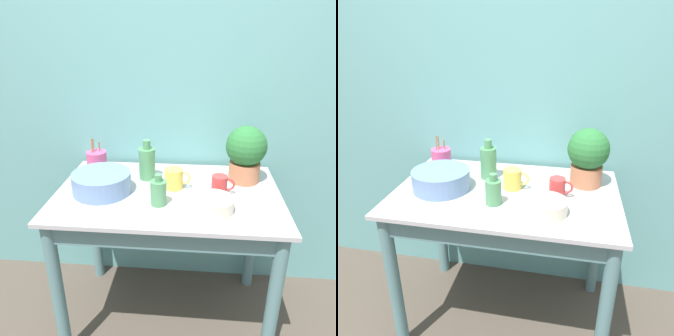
% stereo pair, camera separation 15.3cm
% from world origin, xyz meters
% --- Properties ---
extents(wall_back, '(6.00, 0.05, 2.40)m').
position_xyz_m(wall_back, '(0.00, 0.74, 1.20)').
color(wall_back, '#609E9E').
rests_on(wall_back, ground_plane).
extents(counter_table, '(1.07, 0.68, 0.79)m').
position_xyz_m(counter_table, '(0.00, 0.32, 0.62)').
color(counter_table, slate).
rests_on(counter_table, ground_plane).
extents(potted_plant, '(0.20, 0.20, 0.29)m').
position_xyz_m(potted_plant, '(0.37, 0.49, 0.95)').
color(potted_plant, '#B7704C').
rests_on(potted_plant, counter_table).
extents(bowl_wash_large, '(0.28, 0.28, 0.10)m').
position_xyz_m(bowl_wash_large, '(-0.31, 0.31, 0.84)').
color(bowl_wash_large, '#6684B2').
rests_on(bowl_wash_large, counter_table).
extents(bottle_tall, '(0.08, 0.08, 0.21)m').
position_xyz_m(bottle_tall, '(-0.12, 0.48, 0.88)').
color(bottle_tall, '#4C8C59').
rests_on(bottle_tall, counter_table).
extents(bottle_short, '(0.07, 0.07, 0.14)m').
position_xyz_m(bottle_short, '(-0.03, 0.21, 0.85)').
color(bottle_short, '#4C8C59').
rests_on(bottle_short, counter_table).
extents(mug_red, '(0.11, 0.07, 0.09)m').
position_xyz_m(mug_red, '(0.24, 0.33, 0.84)').
color(mug_red, '#C63838').
rests_on(mug_red, counter_table).
extents(mug_yellow, '(0.13, 0.09, 0.10)m').
position_xyz_m(mug_yellow, '(0.03, 0.38, 0.84)').
color(mug_yellow, '#E5CC4C').
rests_on(mug_yellow, counter_table).
extents(bowl_small_cream, '(0.17, 0.17, 0.06)m').
position_xyz_m(bowl_small_cream, '(0.21, 0.17, 0.82)').
color(bowl_small_cream, beige).
rests_on(bowl_small_cream, counter_table).
extents(utensil_cup, '(0.11, 0.11, 0.19)m').
position_xyz_m(utensil_cup, '(-0.41, 0.55, 0.85)').
color(utensil_cup, '#CC4C7F').
rests_on(utensil_cup, counter_table).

